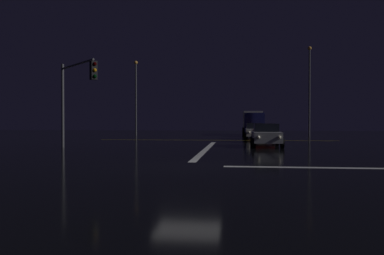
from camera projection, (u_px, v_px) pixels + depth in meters
The scene contains 11 objects.
ground at pixel (188, 167), 14.71m from camera, with size 120.00×120.00×0.10m, color black.
stop_line_north at pixel (206, 149), 23.77m from camera, with size 0.35×15.71×0.01m.
centre_line_ns at pixel (216, 140), 35.30m from camera, with size 22.00×0.15×0.01m.
sedan_silver at pixel (266, 135), 26.22m from camera, with size 2.02×4.33×1.57m.
sedan_red at pixel (264, 132), 32.24m from camera, with size 2.02×4.33×1.57m.
sedan_white at pixel (255, 131), 37.71m from camera, with size 2.02×4.33×1.57m.
sedan_orange at pixel (254, 130), 43.09m from camera, with size 2.02×4.33×1.57m.
box_truck at pixel (253, 122), 49.83m from camera, with size 2.68×8.28×3.08m.
traffic_signal_nw at pixel (76, 87), 23.47m from camera, with size 3.76×3.76×5.51m.
streetlamp_right_far at pixel (309, 85), 43.97m from camera, with size 0.44×0.44×10.37m.
streetlamp_left_far at pixel (136, 93), 46.32m from camera, with size 0.44×0.44×9.09m.
Camera 1 is at (1.84, -14.57, 1.70)m, focal length 35.80 mm.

